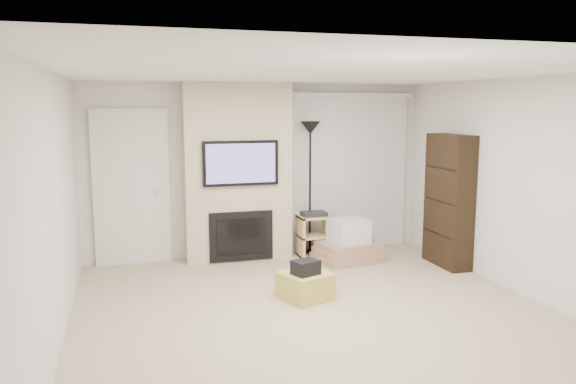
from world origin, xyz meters
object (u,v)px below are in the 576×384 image
object	(u,v)px
ottoman	(305,286)
av_stand	(314,233)
bookshelf	(449,201)
floor_lamp	(310,150)
box_stack	(348,245)

from	to	relation	value
ottoman	av_stand	distance (m)	1.85
av_stand	ottoman	bearing A→B (deg)	-111.81
ottoman	bookshelf	size ratio (longest dim) A/B	0.28
floor_lamp	box_stack	distance (m)	1.47
floor_lamp	bookshelf	xyz separation A→B (m)	(1.62, -1.10, -0.64)
box_stack	bookshelf	size ratio (longest dim) A/B	0.56
bookshelf	ottoman	bearing A→B (deg)	-161.77
ottoman	bookshelf	world-z (taller)	bookshelf
av_stand	bookshelf	distance (m)	1.95
av_stand	box_stack	distance (m)	0.55
ottoman	box_stack	distance (m)	1.72
av_stand	bookshelf	xyz separation A→B (m)	(1.61, -0.95, 0.55)
ottoman	av_stand	world-z (taller)	av_stand
ottoman	floor_lamp	world-z (taller)	floor_lamp
ottoman	box_stack	bearing A→B (deg)	51.17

